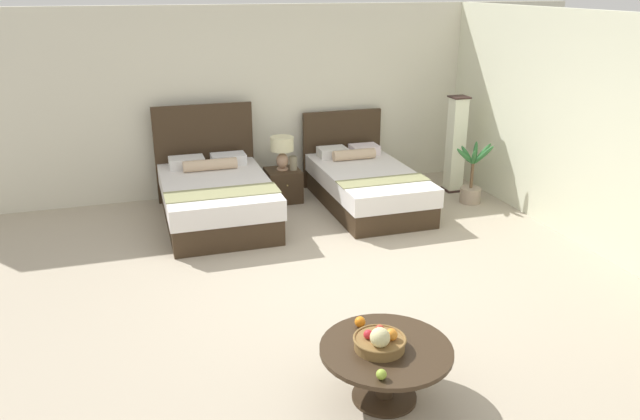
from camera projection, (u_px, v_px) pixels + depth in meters
name	position (u px, v px, depth m)	size (l,w,h in m)	color
ground_plane	(349.00, 284.00, 6.47)	(9.69, 10.37, 0.02)	#AFA28B
wall_back	(271.00, 100.00, 9.03)	(9.69, 0.12, 2.67)	beige
wall_side_right	(584.00, 130.00, 7.22)	(0.12, 5.97, 2.67)	beige
bed_near_window	(216.00, 197.00, 8.04)	(1.38, 2.05, 1.37)	#372819
bed_near_corner	(365.00, 184.00, 8.64)	(1.23, 2.19, 1.15)	#372819
nightstand	(283.00, 185.00, 8.84)	(0.48, 0.49, 0.46)	#372819
table_lamp	(282.00, 148.00, 8.67)	(0.33, 0.33, 0.47)	tan
vase	(293.00, 163.00, 8.73)	(0.11, 0.11, 0.20)	gray
coffee_table	(386.00, 359.00, 4.57)	(0.98, 0.98, 0.45)	#372819
fruit_bowl	(380.00, 341.00, 4.48)	(0.39, 0.39, 0.22)	olive
loose_apple	(381.00, 374.00, 4.16)	(0.07, 0.07, 0.07)	#92B138
loose_orange	(360.00, 322.00, 4.79)	(0.09, 0.09, 0.09)	orange
floor_lamp_corner	(456.00, 145.00, 9.09)	(0.26, 0.26, 1.42)	#32211D
potted_palm	(471.00, 183.00, 8.73)	(0.61, 0.47, 0.90)	tan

